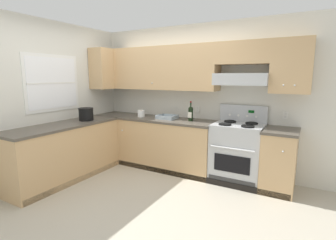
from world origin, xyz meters
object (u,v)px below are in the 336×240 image
object	(u,v)px
bowl	(167,118)
paper_towel_roll	(141,114)
bucket	(86,114)
wine_bottle	(191,113)
stove	(237,152)

from	to	relation	value
bowl	paper_towel_roll	world-z (taller)	paper_towel_roll
bowl	bucket	xyz separation A→B (m)	(-1.13, -0.83, 0.09)
wine_bottle	paper_towel_roll	xyz separation A→B (m)	(-0.99, -0.04, -0.07)
bowl	bucket	world-z (taller)	bucket
wine_bottle	bucket	world-z (taller)	wine_bottle
stove	bowl	bearing A→B (deg)	179.85
bowl	paper_towel_roll	xyz separation A→B (m)	(-0.53, -0.04, 0.04)
bucket	paper_towel_roll	size ratio (longest dim) A/B	1.85
bowl	bucket	distance (m)	1.40
bowl	paper_towel_roll	distance (m)	0.54
bucket	stove	bearing A→B (deg)	19.05
stove	bucket	world-z (taller)	stove
stove	paper_towel_roll	world-z (taller)	stove
paper_towel_roll	bowl	bearing A→B (deg)	4.25
stove	bowl	world-z (taller)	stove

